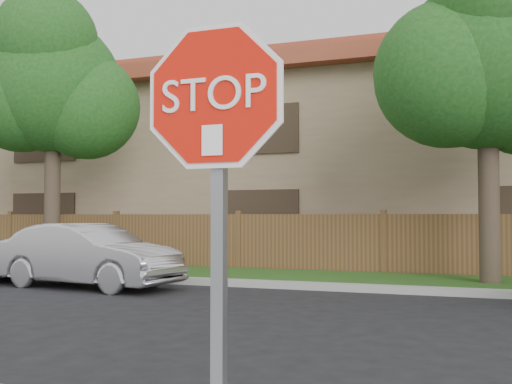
% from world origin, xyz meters
% --- Properties ---
extents(far_curb, '(70.00, 0.30, 0.15)m').
position_xyz_m(far_curb, '(0.00, 8.15, 0.07)').
color(far_curb, gray).
rests_on(far_curb, ground).
extents(grass_strip, '(70.00, 3.00, 0.12)m').
position_xyz_m(grass_strip, '(0.00, 9.80, 0.06)').
color(grass_strip, '#1E4714').
rests_on(grass_strip, ground).
extents(fence, '(70.00, 0.12, 1.60)m').
position_xyz_m(fence, '(0.00, 11.40, 0.80)').
color(fence, '#4E351B').
rests_on(fence, ground).
extents(apartment_building, '(35.20, 9.20, 7.20)m').
position_xyz_m(apartment_building, '(0.00, 17.00, 3.53)').
color(apartment_building, '#887154').
rests_on(apartment_building, ground).
extents(tree_left, '(4.80, 3.90, 7.78)m').
position_xyz_m(tree_left, '(-8.98, 9.57, 5.22)').
color(tree_left, '#382B21').
rests_on(tree_left, ground).
extents(tree_mid, '(4.80, 3.90, 7.35)m').
position_xyz_m(tree_mid, '(2.52, 9.57, 4.87)').
color(tree_mid, '#382B21').
rests_on(tree_mid, ground).
extents(stop_sign, '(1.01, 0.13, 2.55)m').
position_xyz_m(stop_sign, '(1.00, -1.48, 1.83)').
color(stop_sign, gray).
rests_on(stop_sign, sidewalk_near).
extents(sedan_left, '(4.38, 1.99, 1.39)m').
position_xyz_m(sedan_left, '(-5.67, 6.79, 0.70)').
color(sedan_left, '#BBBABF').
rests_on(sedan_left, ground).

